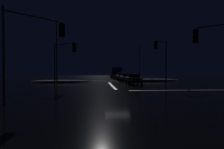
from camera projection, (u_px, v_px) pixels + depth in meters
ground at (117, 91)px, 21.21m from camera, size 120.00×120.00×0.10m
stop_line_north at (112, 85)px, 28.62m from camera, size 0.35×12.66×0.01m
centre_line_ns at (107, 81)px, 40.19m from camera, size 22.00×0.15×0.01m
crosswalk_bar_east at (188, 90)px, 21.78m from camera, size 12.66×0.40×0.01m
snow_bank_left_curb at (60, 81)px, 35.14m from camera, size 9.86×1.50×0.42m
snow_bank_right_curb at (151, 80)px, 39.15m from camera, size 10.56×1.50×0.47m
sedan_black at (133, 79)px, 30.81m from camera, size 2.02×4.33×1.57m
sedan_gray at (127, 78)px, 36.37m from camera, size 2.02×4.33×1.57m
sedan_red at (122, 76)px, 42.46m from camera, size 2.02×4.33×1.57m
sedan_orange at (118, 76)px, 48.98m from camera, size 2.02×4.33×1.57m
box_truck at (116, 72)px, 55.54m from camera, size 2.68×8.28×3.08m
traffic_signal_se at (221, 46)px, 14.84m from camera, size 2.59×2.59×5.69m
traffic_signal_nw at (63, 55)px, 27.12m from camera, size 3.31×3.31×5.84m
traffic_signal_ne at (162, 54)px, 28.55m from camera, size 2.45×2.45×6.31m
traffic_signal_sw at (32, 39)px, 14.14m from camera, size 3.38×3.38×6.13m
streetlamp_right_far at (140, 59)px, 50.69m from camera, size 0.44×0.44×8.51m
streetlamp_left_near at (57, 48)px, 33.43m from camera, size 0.44×0.44×9.95m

